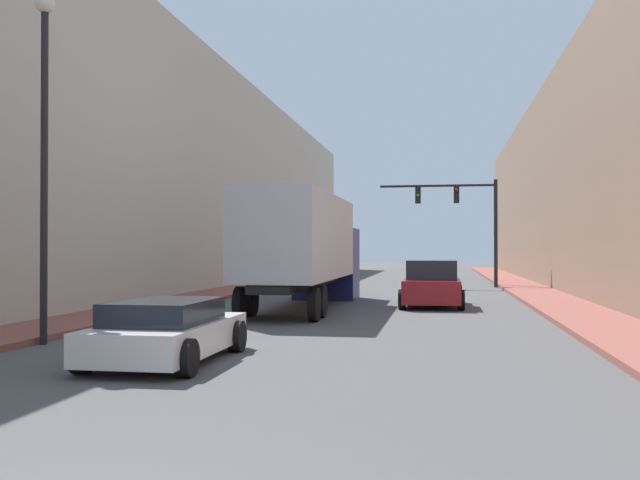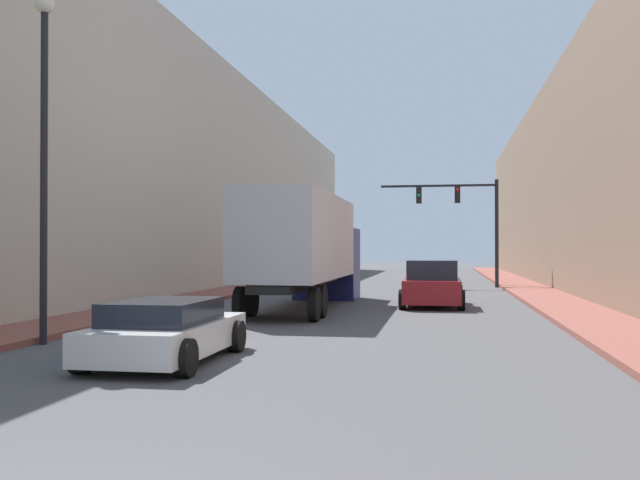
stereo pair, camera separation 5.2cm
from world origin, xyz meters
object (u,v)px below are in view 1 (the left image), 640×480
Objects in this scene: traffic_signal_gantry at (466,212)px; street_lamp at (44,123)px; suv_car at (432,285)px; semi_truck at (306,246)px; sedan_car at (167,331)px.

street_lamp reaches higher than traffic_signal_gantry.
semi_truck is at bearing -160.89° from suv_car.
traffic_signal_gantry is 0.82× the size of street_lamp.
street_lamp is (-10.01, -25.12, 0.81)m from traffic_signal_gantry.
traffic_signal_gantry reaches higher than suv_car.
suv_car is at bearing -97.33° from traffic_signal_gantry.
semi_truck is at bearing 88.42° from sedan_car.
traffic_signal_gantry is (6.09, 14.81, 1.88)m from semi_truck.
semi_truck is 2.61× the size of suv_car.
traffic_signal_gantry reaches higher than sedan_car.
suv_car is at bearing 19.11° from semi_truck.
traffic_signal_gantry is (6.42, 26.95, 3.50)m from sedan_car.
street_lamp reaches higher than semi_truck.
street_lamp is (-3.59, 1.82, 4.31)m from sedan_car.
suv_car is 15.02m from street_lamp.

